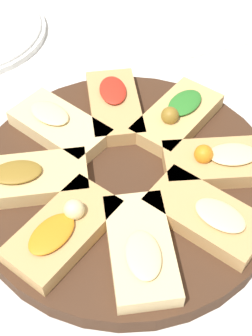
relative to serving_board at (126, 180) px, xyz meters
name	(u,v)px	position (x,y,z in m)	size (l,w,h in m)	color
ground_plane	(126,187)	(0.00, 0.00, -0.01)	(3.00, 3.00, 0.00)	silver
serving_board	(126,180)	(0.00, 0.00, 0.00)	(0.38, 0.38, 0.03)	#422819
focaccia_slice_0	(114,105)	(0.09, -0.06, 0.02)	(0.14, 0.13, 0.03)	tan
focaccia_slice_1	(59,125)	(0.11, 0.02, 0.02)	(0.14, 0.08, 0.03)	#E5C689
focaccia_slice_2	(31,178)	(0.06, 0.09, 0.02)	(0.13, 0.14, 0.03)	#DBB775
focaccia_slice_3	(63,230)	(-0.02, 0.11, 0.03)	(0.09, 0.14, 0.04)	tan
focaccia_slice_4	(141,249)	(-0.09, 0.06, 0.02)	(0.14, 0.13, 0.03)	#E5C689
focaccia_slice_5	(207,215)	(-0.11, -0.02, 0.02)	(0.14, 0.09, 0.03)	tan
focaccia_slice_6	(218,162)	(-0.07, -0.09, 0.03)	(0.13, 0.14, 0.04)	tan
focaccia_slice_7	(177,116)	(0.02, -0.11, 0.03)	(0.09, 0.14, 0.04)	tan
napkin_stack	(199,28)	(0.17, -0.33, -0.01)	(0.14, 0.12, 0.01)	white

